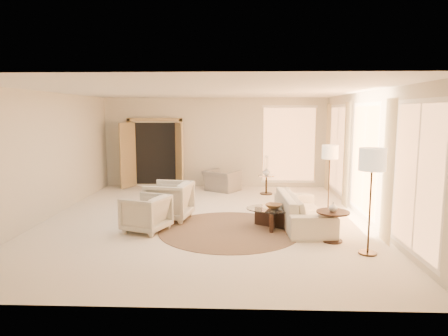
{
  "coord_description": "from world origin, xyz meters",
  "views": [
    {
      "loc": [
        0.74,
        -8.53,
        2.36
      ],
      "look_at": [
        0.4,
        0.4,
        1.1
      ],
      "focal_mm": 32.0,
      "sensor_mm": 36.0,
      "label": 1
    }
  ],
  "objects_px": {
    "floor_lamp_far": "(372,164)",
    "side_table": "(266,183)",
    "accent_chair": "(222,177)",
    "coffee_table": "(274,215)",
    "end_table": "(333,221)",
    "sofa": "(303,210)",
    "armchair_left": "(169,199)",
    "side_vase": "(266,171)",
    "end_vase": "(333,207)",
    "floor_lamp_near": "(330,155)",
    "bowl": "(274,206)",
    "armchair_right": "(146,212)"
  },
  "relations": [
    {
      "from": "floor_lamp_far",
      "to": "side_table",
      "type": "bearing_deg",
      "value": 105.68
    },
    {
      "from": "accent_chair",
      "to": "side_table",
      "type": "height_order",
      "value": "accent_chair"
    },
    {
      "from": "coffee_table",
      "to": "end_table",
      "type": "bearing_deg",
      "value": -40.24
    },
    {
      "from": "sofa",
      "to": "armchair_left",
      "type": "xyz_separation_m",
      "value": [
        -2.87,
        0.35,
        0.13
      ]
    },
    {
      "from": "accent_chair",
      "to": "side_table",
      "type": "xyz_separation_m",
      "value": [
        1.3,
        -0.44,
        -0.08
      ]
    },
    {
      "from": "sofa",
      "to": "side_vase",
      "type": "xyz_separation_m",
      "value": [
        -0.55,
        3.19,
        0.33
      ]
    },
    {
      "from": "sofa",
      "to": "end_table",
      "type": "bearing_deg",
      "value": -162.85
    },
    {
      "from": "end_table",
      "to": "end_vase",
      "type": "distance_m",
      "value": 0.26
    },
    {
      "from": "accent_chair",
      "to": "coffee_table",
      "type": "relative_size",
      "value": 0.64
    },
    {
      "from": "sofa",
      "to": "floor_lamp_near",
      "type": "bearing_deg",
      "value": -34.57
    },
    {
      "from": "coffee_table",
      "to": "side_table",
      "type": "distance_m",
      "value": 3.39
    },
    {
      "from": "side_vase",
      "to": "side_table",
      "type": "bearing_deg",
      "value": -116.57
    },
    {
      "from": "sofa",
      "to": "side_vase",
      "type": "relative_size",
      "value": 9.89
    },
    {
      "from": "sofa",
      "to": "floor_lamp_near",
      "type": "height_order",
      "value": "floor_lamp_near"
    },
    {
      "from": "end_table",
      "to": "floor_lamp_far",
      "type": "xyz_separation_m",
      "value": [
        0.45,
        -0.64,
        1.13
      ]
    },
    {
      "from": "end_table",
      "to": "bowl",
      "type": "relative_size",
      "value": 1.76
    },
    {
      "from": "armchair_right",
      "to": "end_vase",
      "type": "bearing_deg",
      "value": 103.48
    },
    {
      "from": "armchair_left",
      "to": "floor_lamp_far",
      "type": "xyz_separation_m",
      "value": [
        3.69,
        -2.03,
        1.05
      ]
    },
    {
      "from": "end_table",
      "to": "end_vase",
      "type": "bearing_deg",
      "value": 0.0
    },
    {
      "from": "accent_chair",
      "to": "bowl",
      "type": "distance_m",
      "value": 4.02
    },
    {
      "from": "end_vase",
      "to": "floor_lamp_far",
      "type": "bearing_deg",
      "value": -55.08
    },
    {
      "from": "accent_chair",
      "to": "armchair_right",
      "type": "bearing_deg",
      "value": 104.65
    },
    {
      "from": "sofa",
      "to": "side_table",
      "type": "relative_size",
      "value": 4.12
    },
    {
      "from": "side_table",
      "to": "end_vase",
      "type": "bearing_deg",
      "value": -77.71
    },
    {
      "from": "side_table",
      "to": "side_vase",
      "type": "height_order",
      "value": "side_vase"
    },
    {
      "from": "side_table",
      "to": "floor_lamp_far",
      "type": "height_order",
      "value": "floor_lamp_far"
    },
    {
      "from": "side_vase",
      "to": "accent_chair",
      "type": "bearing_deg",
      "value": 161.21
    },
    {
      "from": "side_table",
      "to": "floor_lamp_far",
      "type": "xyz_separation_m",
      "value": [
        1.37,
        -4.87,
        1.18
      ]
    },
    {
      "from": "armchair_right",
      "to": "end_table",
      "type": "height_order",
      "value": "armchair_right"
    },
    {
      "from": "sofa",
      "to": "armchair_right",
      "type": "xyz_separation_m",
      "value": [
        -3.18,
        -0.54,
        0.07
      ]
    },
    {
      "from": "armchair_right",
      "to": "end_vase",
      "type": "xyz_separation_m",
      "value": [
        3.56,
        -0.5,
        0.25
      ]
    },
    {
      "from": "floor_lamp_far",
      "to": "side_vase",
      "type": "xyz_separation_m",
      "value": [
        -1.37,
        4.87,
        -0.85
      ]
    },
    {
      "from": "armchair_left",
      "to": "end_vase",
      "type": "distance_m",
      "value": 3.54
    },
    {
      "from": "side_table",
      "to": "floor_lamp_far",
      "type": "distance_m",
      "value": 5.2
    },
    {
      "from": "end_vase",
      "to": "armchair_left",
      "type": "bearing_deg",
      "value": 156.77
    },
    {
      "from": "side_vase",
      "to": "floor_lamp_far",
      "type": "bearing_deg",
      "value": -74.32
    },
    {
      "from": "side_table",
      "to": "floor_lamp_near",
      "type": "height_order",
      "value": "floor_lamp_near"
    },
    {
      "from": "accent_chair",
      "to": "side_table",
      "type": "distance_m",
      "value": 1.38
    },
    {
      "from": "accent_chair",
      "to": "end_table",
      "type": "bearing_deg",
      "value": 147.75
    },
    {
      "from": "floor_lamp_near",
      "to": "end_vase",
      "type": "xyz_separation_m",
      "value": [
        -0.45,
        -2.37,
        -0.7
      ]
    },
    {
      "from": "end_table",
      "to": "armchair_right",
      "type": "bearing_deg",
      "value": 172.02
    },
    {
      "from": "armchair_left",
      "to": "end_vase",
      "type": "relative_size",
      "value": 5.47
    },
    {
      "from": "end_table",
      "to": "floor_lamp_far",
      "type": "height_order",
      "value": "floor_lamp_far"
    },
    {
      "from": "armchair_right",
      "to": "floor_lamp_near",
      "type": "distance_m",
      "value": 4.52
    },
    {
      "from": "end_table",
      "to": "end_vase",
      "type": "relative_size",
      "value": 3.54
    },
    {
      "from": "armchair_left",
      "to": "sofa",
      "type": "bearing_deg",
      "value": 92.53
    },
    {
      "from": "side_vase",
      "to": "end_vase",
      "type": "bearing_deg",
      "value": -77.71
    },
    {
      "from": "coffee_table",
      "to": "side_table",
      "type": "bearing_deg",
      "value": 88.69
    },
    {
      "from": "side_table",
      "to": "coffee_table",
      "type": "bearing_deg",
      "value": -91.31
    },
    {
      "from": "end_table",
      "to": "end_vase",
      "type": "xyz_separation_m",
      "value": [
        0.0,
        0.0,
        0.26
      ]
    }
  ]
}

